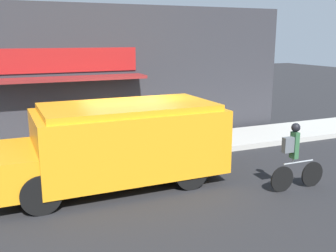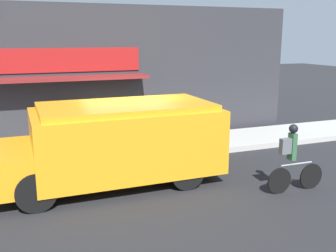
{
  "view_description": "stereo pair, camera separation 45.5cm",
  "coord_description": "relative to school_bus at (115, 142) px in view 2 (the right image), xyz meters",
  "views": [
    {
      "loc": [
        -3.29,
        -10.34,
        3.6
      ],
      "look_at": [
        1.08,
        -0.2,
        1.1
      ],
      "focal_mm": 42.0,
      "sensor_mm": 36.0,
      "label": 1
    },
    {
      "loc": [
        -2.87,
        -10.51,
        3.6
      ],
      "look_at": [
        1.08,
        -0.2,
        1.1
      ],
      "focal_mm": 42.0,
      "sensor_mm": 36.0,
      "label": 2
    }
  ],
  "objects": [
    {
      "name": "storefront",
      "position": [
        0.68,
        3.81,
        1.26
      ],
      "size": [
        13.67,
        1.05,
        4.66
      ],
      "color": "#2D2D33",
      "rests_on": "ground_plane"
    },
    {
      "name": "cyclist",
      "position": [
        3.75,
        -2.06,
        -0.27
      ],
      "size": [
        1.54,
        0.21,
        1.65
      ],
      "rotation": [
        0.0,
        0.0,
        -0.01
      ],
      "color": "black",
      "rests_on": "ground_plane"
    },
    {
      "name": "ground_plane",
      "position": [
        0.74,
        1.27,
        -1.08
      ],
      "size": [
        70.0,
        70.0,
        0.0
      ],
      "primitive_type": "plane",
      "color": "#232326"
    },
    {
      "name": "sidewalk",
      "position": [
        0.74,
        2.38,
        -0.99
      ],
      "size": [
        28.0,
        2.21,
        0.17
      ],
      "color": "#ADAAA3",
      "rests_on": "ground_plane"
    },
    {
      "name": "school_bus",
      "position": [
        0.0,
        0.0,
        0.0
      ],
      "size": [
        5.62,
        2.84,
        2.01
      ],
      "rotation": [
        0.0,
        0.0,
        0.01
      ],
      "color": "orange",
      "rests_on": "ground_plane"
    }
  ]
}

